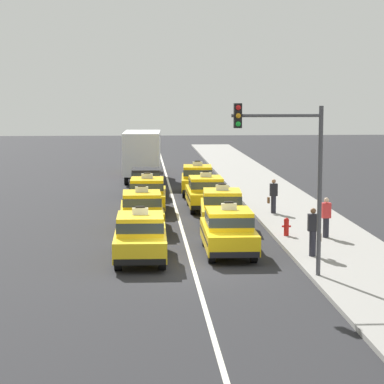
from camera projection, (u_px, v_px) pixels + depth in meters
The scene contains 18 objects.
ground_plane at pixel (194, 269), 27.36m from camera, with size 160.00×160.00×0.00m, color #232326.
lane_stripe_left_right at pixel (172, 194), 47.17m from camera, with size 0.14×80.00×0.01m, color silver.
sidewalk_curb at pixel (282, 204), 42.55m from camera, with size 4.00×90.00×0.15m, color gray.
taxi_left_nearest at pixel (140, 236), 28.61m from camera, with size 1.86×4.58×1.96m.
taxi_left_second at pixel (142, 210), 34.78m from camera, with size 1.88×4.58×1.96m.
taxi_left_third at pixel (147, 194), 40.15m from camera, with size 1.95×4.61×1.96m.
sedan_left_fourth at pixel (146, 182), 45.79m from camera, with size 1.84×4.33×1.58m.
box_truck_left_fifth at pixel (143, 154), 53.69m from camera, with size 2.50×7.04×3.27m.
taxi_left_sixth at pixel (143, 159), 60.19m from camera, with size 1.91×4.60×1.96m.
taxi_right_nearest at pixel (229, 230), 29.77m from camera, with size 1.86×4.58×1.96m.
taxi_right_second at pixel (222, 208), 35.47m from camera, with size 2.07×4.66×1.96m.
taxi_right_third at pixel (206, 192), 40.81m from camera, with size 1.84×4.57×1.96m.
taxi_right_fourth at pixel (197, 179), 46.75m from camera, with size 2.05×4.65×1.96m.
pedestrian_near_crosswalk at pixel (326, 217), 32.32m from camera, with size 0.36×0.24×1.60m.
pedestrian_mid_block at pixel (313, 232), 28.69m from camera, with size 0.47×0.24×1.72m.
pedestrian_by_storefront at pixel (273, 196), 38.67m from camera, with size 0.47×0.24×1.63m.
fire_hydrant at pixel (286, 226), 32.74m from camera, with size 0.36×0.22×0.73m.
traffic_light_pole at pixel (290, 160), 25.32m from camera, with size 2.87×0.33×5.58m.
Camera 1 is at (-1.71, -26.77, 6.00)m, focal length 76.24 mm.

